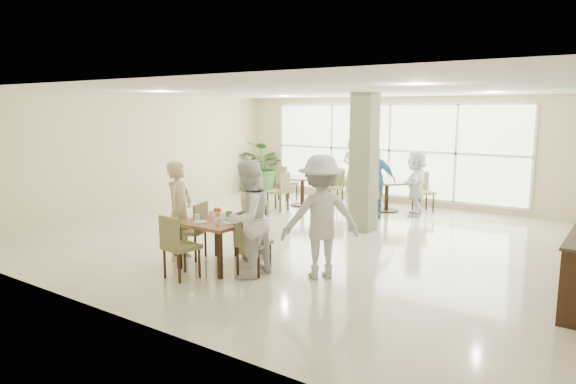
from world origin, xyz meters
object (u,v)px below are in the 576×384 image
Objects in this scene: teen_left at (180,210)px; adult_standing at (353,171)px; round_table_right at (387,187)px; potted_plant at (264,167)px; teen_far at (252,212)px; adult_b at (416,183)px; teen_standing at (321,217)px; main_table at (218,226)px; adult_a at (373,181)px; round_table_left at (302,184)px; teen_right at (247,219)px.

teen_left is 6.22m from adult_standing.
potted_plant is (-4.29, 0.65, 0.17)m from round_table_right.
potted_plant is at bearing 9.27° from teen_left.
teen_far reaches higher than potted_plant.
potted_plant is at bearing -114.53° from adult_b.
potted_plant is at bearing -29.07° from teen_far.
adult_standing is (-2.49, 5.70, -0.05)m from teen_standing.
teen_far is 5.60m from adult_standing.
round_table_right is at bearing 87.14° from main_table.
teen_standing is 6.22m from adult_standing.
teen_far is 1.02× the size of adult_b.
adult_a reaches higher than teen_far.
round_table_left is at bearing 152.48° from adult_a.
main_table is 0.59× the size of adult_standing.
potted_plant reaches higher than adult_b.
adult_a is at bearing -120.66° from teen_standing.
teen_left reaches higher than round_table_right.
teen_far is at bearing -54.43° from teen_standing.
adult_standing is at bearing 113.04° from adult_a.
adult_b is (2.88, 0.46, 0.20)m from round_table_left.
round_table_left is at bearing -29.07° from potted_plant.
teen_left is (0.99, -5.18, 0.25)m from round_table_left.
teen_far reaches higher than round_table_left.
teen_standing reaches higher than teen_left.
main_table is 4.89m from adult_a.
round_table_right is at bearing 72.80° from adult_a.
teen_standing reaches higher than round_table_left.
adult_b is at bearing -75.85° from teen_far.
round_table_right is at bearing 166.63° from adult_standing.
round_table_left is at bearing -100.57° from teen_standing.
teen_left is 5.04m from adult_a.
adult_b is at bearing -7.50° from round_table_right.
teen_standing is 1.06× the size of adult_standing.
teen_standing reaches higher than teen_far.
round_table_right is 0.73× the size of teen_left.
adult_b reaches higher than main_table.
adult_b is at bearing -130.82° from teen_standing.
teen_right is 1.01× the size of adult_standing.
potted_plant is 0.98× the size of teen_far.
teen_standing reaches higher than adult_a.
adult_standing reaches higher than potted_plant.
adult_a is 1.05m from adult_b.
teen_right is 1.02× the size of adult_a.
teen_far is 1.48m from teen_standing.
teen_left is 0.96× the size of adult_a.
teen_standing is (5.59, -5.89, 0.15)m from potted_plant.
teen_right reaches higher than teen_far.
adult_b is (0.73, 0.75, -0.09)m from adult_a.
round_table_left is at bearing -96.88° from adult_b.
main_table is at bearing 106.39° from adult_standing.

